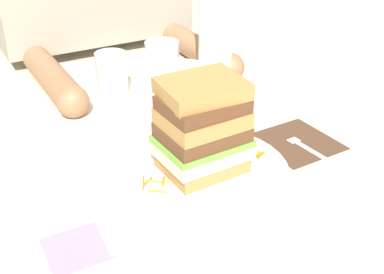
{
  "coord_description": "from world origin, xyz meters",
  "views": [
    {
      "loc": [
        -0.3,
        -0.54,
        0.42
      ],
      "look_at": [
        0.02,
        0.02,
        0.05
      ],
      "focal_mm": 45.31,
      "sensor_mm": 36.0,
      "label": 1
    }
  ],
  "objects": [
    {
      "name": "carrot_shred_4",
      "position": [
        -0.07,
        -0.0,
        0.02
      ],
      "size": [
        0.02,
        0.01,
        0.0
      ],
      "primitive_type": "cylinder",
      "rotation": [
        0.0,
        1.57,
        3.7
      ],
      "color": "orange",
      "rests_on": "main_plate"
    },
    {
      "name": "carrot_shred_13",
      "position": [
        0.09,
        -0.0,
        0.02
      ],
      "size": [
        0.02,
        0.01,
        0.0
      ],
      "primitive_type": "cylinder",
      "rotation": [
        0.0,
        1.57,
        3.61
      ],
      "color": "orange",
      "rests_on": "main_plate"
    },
    {
      "name": "fork",
      "position": [
        0.21,
        -0.02,
        0.0
      ],
      "size": [
        0.03,
        0.17,
        0.0
      ],
      "color": "silver",
      "rests_on": "napkin_dark"
    },
    {
      "name": "empty_tumbler_0",
      "position": [
        0.14,
        0.36,
        0.04
      ],
      "size": [
        0.07,
        0.07,
        0.09
      ],
      "primitive_type": "cylinder",
      "color": "silver",
      "rests_on": "ground_plane"
    },
    {
      "name": "ground_plane",
      "position": [
        0.0,
        0.0,
        0.0
      ],
      "size": [
        3.0,
        3.0,
        0.0
      ],
      "primitive_type": "plane",
      "color": "beige"
    },
    {
      "name": "sandwich",
      "position": [
        0.02,
        -0.01,
        0.08
      ],
      "size": [
        0.13,
        0.11,
        0.14
      ],
      "color": "#A87A42",
      "rests_on": "main_plate"
    },
    {
      "name": "carrot_shred_2",
      "position": [
        -0.05,
        -0.01,
        0.02
      ],
      "size": [
        0.02,
        0.02,
        0.0
      ],
      "primitive_type": "cylinder",
      "rotation": [
        0.0,
        1.57,
        0.99
      ],
      "color": "orange",
      "rests_on": "main_plate"
    },
    {
      "name": "carrot_shred_11",
      "position": [
        0.1,
        0.02,
        0.02
      ],
      "size": [
        0.02,
        0.02,
        0.0
      ],
      "primitive_type": "cylinder",
      "rotation": [
        0.0,
        1.57,
        5.67
      ],
      "color": "orange",
      "rests_on": "main_plate"
    },
    {
      "name": "water_bottle",
      "position": [
        0.23,
        0.28,
        0.14
      ],
      "size": [
        0.07,
        0.07,
        0.32
      ],
      "color": "silver",
      "rests_on": "ground_plane"
    },
    {
      "name": "main_plate",
      "position": [
        0.02,
        -0.01,
        0.01
      ],
      "size": [
        0.27,
        0.27,
        0.01
      ],
      "primitive_type": "cylinder",
      "color": "white",
      "rests_on": "ground_plane"
    },
    {
      "name": "napkin_pink",
      "position": [
        -0.2,
        -0.07,
        0.0
      ],
      "size": [
        0.08,
        0.08,
        0.0
      ],
      "primitive_type": "cube",
      "rotation": [
        0.0,
        0.0,
        -0.02
      ],
      "color": "pink",
      "rests_on": "ground_plane"
    },
    {
      "name": "carrot_shred_10",
      "position": [
        0.12,
        -0.01,
        0.02
      ],
      "size": [
        0.01,
        0.03,
        0.0
      ],
      "primitive_type": "cylinder",
      "rotation": [
        0.0,
        1.57,
        5.11
      ],
      "color": "orange",
      "rests_on": "main_plate"
    },
    {
      "name": "carrot_shred_0",
      "position": [
        -0.08,
        -0.0,
        0.02
      ],
      "size": [
        0.02,
        0.03,
        0.0
      ],
      "primitive_type": "cylinder",
      "rotation": [
        0.0,
        1.57,
        1.12
      ],
      "color": "orange",
      "rests_on": "main_plate"
    },
    {
      "name": "carrot_shred_7",
      "position": [
        0.12,
        -0.01,
        0.02
      ],
      "size": [
        0.02,
        0.01,
        0.0
      ],
      "primitive_type": "cylinder",
      "rotation": [
        0.0,
        1.57,
        2.52
      ],
      "color": "orange",
      "rests_on": "main_plate"
    },
    {
      "name": "carrot_shred_9",
      "position": [
        0.12,
        0.01,
        0.02
      ],
      "size": [
        0.01,
        0.02,
        0.0
      ],
      "primitive_type": "cylinder",
      "rotation": [
        0.0,
        1.57,
        1.13
      ],
      "color": "orange",
      "rests_on": "main_plate"
    },
    {
      "name": "carrot_shred_14",
      "position": [
        0.1,
        0.01,
        0.02
      ],
      "size": [
        0.02,
        0.01,
        0.0
      ],
      "primitive_type": "cylinder",
      "rotation": [
        0.0,
        1.57,
        0.46
      ],
      "color": "orange",
      "rests_on": "main_plate"
    },
    {
      "name": "juice_glass",
      "position": [
        0.12,
        0.22,
        0.04
      ],
      "size": [
        0.08,
        0.08,
        0.09
      ],
      "color": "white",
      "rests_on": "ground_plane"
    },
    {
      "name": "carrot_shred_3",
      "position": [
        -0.07,
        -0.03,
        0.02
      ],
      "size": [
        0.02,
        0.02,
        0.0
      ],
      "primitive_type": "cylinder",
      "rotation": [
        0.0,
        1.57,
        2.48
      ],
      "color": "orange",
      "rests_on": "main_plate"
    },
    {
      "name": "empty_tumbler_1",
      "position": [
        0.01,
        0.33,
        0.05
      ],
      "size": [
        0.06,
        0.06,
        0.1
      ],
      "primitive_type": "cylinder",
      "color": "silver",
      "rests_on": "ground_plane"
    },
    {
      "name": "carrot_shred_5",
      "position": [
        0.12,
        -0.02,
        0.02
      ],
      "size": [
        0.02,
        0.01,
        0.0
      ],
      "primitive_type": "cylinder",
      "rotation": [
        0.0,
        1.57,
        3.61
      ],
      "color": "orange",
      "rests_on": "main_plate"
    },
    {
      "name": "napkin_dark",
      "position": [
        0.21,
        -0.0,
        0.0
      ],
      "size": [
        0.13,
        0.13,
        0.0
      ],
      "primitive_type": "cube",
      "rotation": [
        0.0,
        0.0,
        0.02
      ],
      "color": "#4C3323",
      "rests_on": "ground_plane"
    },
    {
      "name": "carrot_shred_8",
      "position": [
        0.11,
        -0.02,
        0.02
      ],
      "size": [
        0.03,
        0.01,
        0.0
      ],
      "primitive_type": "cylinder",
      "rotation": [
        0.0,
        1.57,
        3.33
      ],
      "color": "orange",
      "rests_on": "main_plate"
    },
    {
      "name": "carrot_shred_12",
      "position": [
        0.09,
        0.01,
        0.02
      ],
      "size": [
        0.03,
        0.01,
        0.0
      ],
      "primitive_type": "cylinder",
      "rotation": [
        0.0,
        1.57,
        6.0
      ],
      "color": "orange",
      "rests_on": "main_plate"
    },
    {
      "name": "carrot_shred_6",
      "position": [
        0.09,
        0.01,
        0.02
      ],
      "size": [
        0.02,
        0.02,
        0.0
      ],
      "primitive_type": "cylinder",
      "rotation": [
        0.0,
        1.57,
        0.78
      ],
      "color": "orange",
      "rests_on": "main_plate"
    },
    {
      "name": "knife",
      "position": [
        -0.15,
        -0.01,
        0.0
      ],
      "size": [
        0.03,
        0.2,
        0.0
      ],
      "color": "silver",
      "rests_on": "ground_plane"
    },
    {
      "name": "carrot_shred_1",
      "position": [
        -0.06,
        -0.01,
        0.02
      ],
      "size": [
        0.03,
        0.02,
        0.0
      ],
      "primitive_type": "cylinder",
      "rotation": [
        0.0,
        1.57,
        2.46
      ],
      "color": "orange",
      "rests_on": "main_plate"
    }
  ]
}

